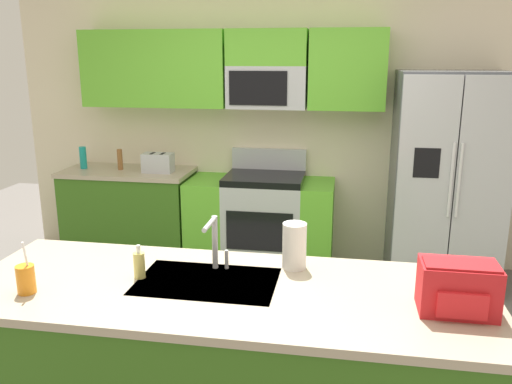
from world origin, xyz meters
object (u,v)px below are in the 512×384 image
Objects in this scene: refrigerator at (446,181)px; bottle_teal at (83,158)px; backpack at (458,287)px; toaster at (158,163)px; sink_faucet at (215,239)px; pepper_mill at (120,159)px; drink_cup_orange at (26,279)px; soap_dispenser at (139,265)px; range_oven at (261,222)px; paper_towel_roll at (294,246)px.

bottle_teal is (-3.38, 0.05, 0.08)m from refrigerator.
bottle_teal is at bearing 140.40° from backpack.
toaster is 3.32m from backpack.
sink_faucet is at bearing -124.63° from refrigerator.
refrigerator is 9.29× the size of pepper_mill.
drink_cup_orange is (-0.79, -0.41, -0.10)m from sink_faucet.
toaster is 1.10× the size of drink_cup_orange.
drink_cup_orange reaches higher than soap_dispenser.
pepper_mill is 3.64m from backpack.
backpack is (2.24, -2.46, 0.03)m from toaster.
drink_cup_orange is at bearing -83.19° from toaster.
sink_faucet is (-1.50, -2.17, 0.14)m from refrigerator.
bottle_teal is (-1.75, -0.02, 0.56)m from range_oven.
pepper_mill is 2.66m from soap_dispenser.
refrigerator is 10.88× the size of soap_dispenser.
pepper_mill is 0.78× the size of drink_cup_orange.
refrigerator is 2.64m from sink_faucet.
toaster is at bearing -176.91° from range_oven.
range_oven is 6.35× the size of bottle_teal.
range_oven is 2.87m from backpack.
bottle_teal is 1.26× the size of soap_dispenser.
refrigerator is 7.29× the size of drink_cup_orange.
drink_cup_orange is (-0.66, -2.65, 0.53)m from range_oven.
bottle_teal is at bearing 137.03° from paper_towel_roll.
paper_towel_roll is (1.50, -2.09, 0.03)m from toaster.
refrigerator is 6.61× the size of toaster.
refrigerator is (1.63, -0.07, 0.48)m from range_oven.
refrigerator is at bearing 48.36° from drink_cup_orange.
refrigerator is 2.60m from toaster.
sink_faucet reaches higher than pepper_mill.
sink_faucet is at bearing -56.02° from pepper_mill.
soap_dispenser is (-0.21, -2.40, 0.53)m from range_oven.
pepper_mill is at bearing 123.98° from sink_faucet.
refrigerator reaches higher than pepper_mill.
paper_towel_roll is at bearing -48.29° from pepper_mill.
refrigerator reaches higher than soap_dispenser.
range_oven is at bearing 93.35° from sink_faucet.
drink_cup_orange reaches higher than bottle_teal.
paper_towel_roll is at bearing 23.19° from drink_cup_orange.
backpack is (1.93, 0.14, 0.05)m from drink_cup_orange.
bottle_teal is 2.83m from soap_dispenser.
range_oven is 2.33m from sink_faucet.
refrigerator is at bearing -2.53° from range_oven.
toaster is at bearing -7.07° from pepper_mill.
toaster is 2.45m from sink_faucet.
paper_towel_roll is (0.74, 0.26, 0.05)m from soap_dispenser.
paper_towel_roll is at bearing -42.97° from bottle_teal.
toaster is at bearing 179.57° from refrigerator.
soap_dispenser is (1.16, -2.39, -0.03)m from pepper_mill.
toaster reaches higher than soap_dispenser.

